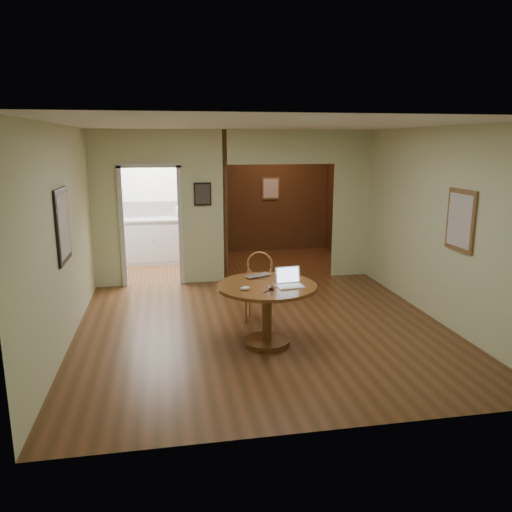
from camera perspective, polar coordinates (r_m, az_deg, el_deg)
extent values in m
plane|color=#4C2F15|center=(6.85, 0.87, -8.36)|extent=(5.00, 5.00, 0.00)
plane|color=white|center=(6.39, 0.96, 14.83)|extent=(5.00, 5.00, 0.00)
plane|color=beige|center=(4.13, 7.72, -3.16)|extent=(5.00, 0.00, 5.00)
plane|color=beige|center=(6.49, -21.30, 1.94)|extent=(0.00, 5.00, 5.00)
plane|color=beige|center=(7.39, 20.32, 3.26)|extent=(0.00, 5.00, 5.00)
cube|color=beige|center=(8.89, -16.79, 5.01)|extent=(0.50, 2.70, 0.04)
cube|color=beige|center=(8.86, -6.10, 5.46)|extent=(0.80, 2.70, 0.04)
cube|color=beige|center=(9.47, 10.82, 5.78)|extent=(0.70, 2.70, 0.04)
plane|color=white|center=(10.82, -10.91, 6.64)|extent=(2.70, 0.00, 2.70)
plane|color=#392010|center=(11.57, 1.67, 7.25)|extent=(2.70, 0.00, 2.70)
cube|color=#392010|center=(10.13, -4.38, 6.42)|extent=(0.08, 2.50, 2.70)
cube|color=black|center=(6.46, -21.24, 3.26)|extent=(0.03, 0.70, 0.90)
cube|color=brown|center=(6.94, 22.36, 3.77)|extent=(0.03, 0.60, 0.80)
cube|color=black|center=(8.81, -6.12, 7.06)|extent=(0.30, 0.03, 0.40)
cube|color=silver|center=(11.55, 1.69, 7.74)|extent=(0.40, 0.03, 0.50)
cube|color=white|center=(10.84, -10.85, 5.32)|extent=(2.00, 0.02, 0.32)
cylinder|color=brown|center=(6.39, 1.22, -9.72)|extent=(0.58, 0.58, 0.05)
cylinder|color=brown|center=(6.27, 1.24, -6.72)|extent=(0.12, 0.12, 0.67)
cylinder|color=brown|center=(6.15, 1.26, -3.46)|extent=(1.24, 1.24, 0.04)
cylinder|color=#A5703A|center=(7.04, 0.23, -3.97)|extent=(0.53, 0.53, 0.03)
cylinder|color=#A5703A|center=(7.00, -1.17, -5.98)|extent=(0.03, 0.03, 0.44)
cylinder|color=#A5703A|center=(6.95, 1.22, -6.11)|extent=(0.03, 0.03, 0.44)
cylinder|color=#A5703A|center=(7.27, -0.73, -5.24)|extent=(0.03, 0.03, 0.44)
cylinder|color=#A5703A|center=(7.23, 1.57, -5.37)|extent=(0.03, 0.03, 0.44)
cylinder|color=#A5703A|center=(7.16, -0.89, -2.14)|extent=(0.03, 0.03, 0.35)
cylinder|color=#A5703A|center=(7.11, 1.75, -2.26)|extent=(0.03, 0.03, 0.35)
torus|color=#A5703A|center=(7.10, 0.44, -0.96)|extent=(0.36, 0.15, 0.38)
cube|color=white|center=(6.06, 3.93, -3.47)|extent=(0.33, 0.25, 0.02)
cube|color=silver|center=(6.03, 3.99, -3.46)|extent=(0.28, 0.14, 0.00)
cube|color=white|center=(6.15, 3.64, -2.14)|extent=(0.32, 0.09, 0.21)
cube|color=#95A4BD|center=(6.14, 3.66, -2.17)|extent=(0.28, 0.07, 0.17)
imported|color=#A9A9AE|center=(6.44, 0.48, -2.38)|extent=(0.43, 0.36, 0.03)
ellipsoid|color=white|center=(5.90, -1.25, -3.72)|extent=(0.13, 0.08, 0.05)
cylinder|color=#0B1852|center=(5.87, 1.35, -4.02)|extent=(0.12, 0.10, 0.01)
cube|color=silver|center=(10.66, -10.71, 1.66)|extent=(2.00, 0.55, 0.90)
cube|color=silver|center=(10.58, -10.82, 4.15)|extent=(2.06, 0.60, 0.04)
sphere|color=#B20C0C|center=(10.37, -11.55, 1.59)|extent=(0.03, 0.03, 0.03)
sphere|color=#B20C0C|center=(10.39, -6.04, 1.80)|extent=(0.03, 0.03, 0.03)
ellipsoid|color=#CBAF95|center=(10.56, -8.38, 5.21)|extent=(0.37, 0.33, 0.32)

